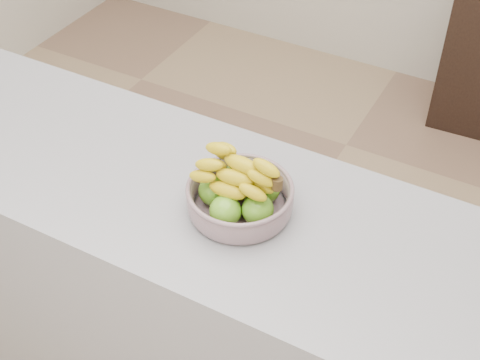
{
  "coord_description": "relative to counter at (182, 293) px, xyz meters",
  "views": [
    {
      "loc": [
        0.78,
        -1.3,
        2.07
      ],
      "look_at": [
        0.2,
        -0.24,
        1.0
      ],
      "focal_mm": 50.0,
      "sensor_mm": 36.0,
      "label": 1
    }
  ],
  "objects": [
    {
      "name": "ground",
      "position": [
        0.0,
        0.24,
        -0.45
      ],
      "size": [
        4.0,
        4.0,
        0.0
      ],
      "primitive_type": "plane",
      "color": "#927859",
      "rests_on": "ground"
    },
    {
      "name": "fruit_bowl",
      "position": [
        0.2,
        0.0,
        0.5
      ],
      "size": [
        0.27,
        0.27,
        0.17
      ],
      "rotation": [
        0.0,
        0.0,
        -0.06
      ],
      "color": "#8896A3",
      "rests_on": "counter"
    },
    {
      "name": "counter",
      "position": [
        0.0,
        0.0,
        0.0
      ],
      "size": [
        2.0,
        0.6,
        0.9
      ],
      "primitive_type": "cube",
      "color": "gray",
      "rests_on": "ground"
    }
  ]
}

